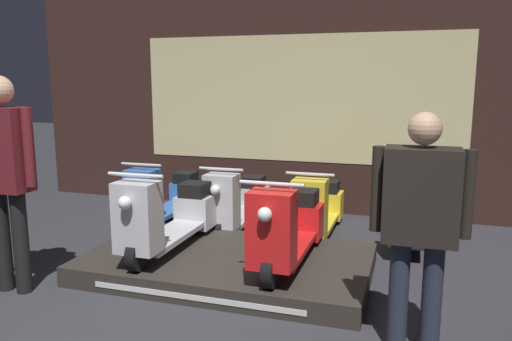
% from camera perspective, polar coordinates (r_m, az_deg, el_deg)
% --- Properties ---
extents(shop_wall_back, '(8.00, 0.09, 3.20)m').
position_cam_1_polar(shop_wall_back, '(6.86, 4.83, 8.56)').
color(shop_wall_back, '#331E19').
rests_on(shop_wall_back, ground_plane).
extents(display_platform, '(2.63, 1.53, 0.18)m').
position_cam_1_polar(display_platform, '(4.79, -3.24, -10.60)').
color(display_platform, '#2D2823').
rests_on(display_platform, ground_plane).
extents(scooter_display_left, '(0.51, 1.58, 0.85)m').
position_cam_1_polar(scooter_display_left, '(4.86, -10.01, -5.25)').
color(scooter_display_left, black).
rests_on(scooter_display_left, display_platform).
extents(scooter_display_right, '(0.51, 1.58, 0.85)m').
position_cam_1_polar(scooter_display_right, '(4.46, 3.70, -6.55)').
color(scooter_display_right, black).
rests_on(scooter_display_right, display_platform).
extents(scooter_backrow_0, '(0.51, 1.58, 0.85)m').
position_cam_1_polar(scooter_backrow_0, '(6.50, -10.35, -2.98)').
color(scooter_backrow_0, black).
rests_on(scooter_backrow_0, ground_plane).
extents(scooter_backrow_1, '(0.51, 1.58, 0.85)m').
position_cam_1_polar(scooter_backrow_1, '(6.11, -2.06, -3.67)').
color(scooter_backrow_1, black).
rests_on(scooter_backrow_1, ground_plane).
extents(scooter_backrow_2, '(0.51, 1.58, 0.85)m').
position_cam_1_polar(scooter_backrow_2, '(5.86, 7.17, -4.35)').
color(scooter_backrow_2, black).
rests_on(scooter_backrow_2, ground_plane).
extents(scooter_backrow_3, '(0.51, 1.58, 0.85)m').
position_cam_1_polar(scooter_backrow_3, '(5.77, 16.96, -4.95)').
color(scooter_backrow_3, black).
rests_on(scooter_backrow_3, ground_plane).
extents(person_left_browsing, '(0.58, 0.24, 1.84)m').
position_cam_1_polar(person_left_browsing, '(4.63, -26.76, 0.46)').
color(person_left_browsing, black).
rests_on(person_left_browsing, ground_plane).
extents(person_right_browsing, '(0.63, 0.26, 1.61)m').
position_cam_1_polar(person_right_browsing, '(3.37, 18.23, -4.71)').
color(person_right_browsing, '#232838').
rests_on(person_right_browsing, ground_plane).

